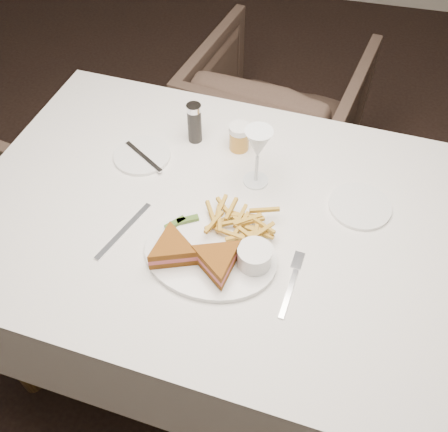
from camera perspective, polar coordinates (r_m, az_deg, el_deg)
ground at (r=2.03m, az=2.14°, el=-8.09°), size 5.00×5.00×0.00m
table at (r=1.58m, az=0.45°, el=-8.63°), size 1.42×0.99×0.75m
chair_far at (r=2.25m, az=6.01°, el=11.99°), size 0.77×0.74×0.69m
table_setting at (r=1.22m, az=0.09°, el=-0.04°), size 0.77×0.64×0.18m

